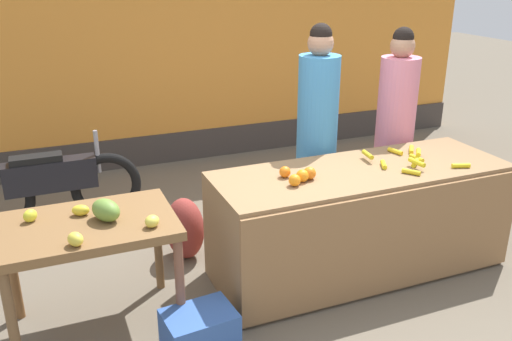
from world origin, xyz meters
name	(u,v)px	position (x,y,z in m)	size (l,w,h in m)	color
ground_plane	(299,280)	(0.00, 0.00, 0.00)	(24.00, 24.00, 0.00)	#665B4C
market_wall_back	(183,20)	(0.00, 3.11, 1.67)	(7.66, 0.23, 3.40)	orange
fruit_stall_counter	(360,221)	(0.50, -0.01, 0.42)	(2.27, 0.82, 0.85)	olive
side_table_wooden	(89,236)	(-1.50, 0.00, 0.68)	(1.08, 0.73, 0.78)	brown
banana_bunch_pile	(409,159)	(0.91, -0.01, 0.88)	(0.66, 0.57, 0.07)	gold
orange_pile	(299,175)	(-0.05, -0.04, 0.89)	(0.24, 0.26, 0.09)	orange
mango_papaya_pile	(100,214)	(-1.42, -0.04, 0.84)	(0.81, 0.55, 0.14)	yellow
vendor_woman_blue_shirt	(317,135)	(0.46, 0.65, 0.93)	(0.34, 0.34, 1.85)	#33333D
vendor_woman_pink_shirt	(395,129)	(1.24, 0.63, 0.90)	(0.34, 0.34, 1.79)	#33333D
parked_motorcycle	(52,186)	(-1.67, 1.69, 0.40)	(1.60, 0.18, 0.88)	black
produce_crate	(200,330)	(-0.94, -0.46, 0.13)	(0.44, 0.32, 0.26)	#3359A5
produce_sack	(185,228)	(-0.71, 0.68, 0.26)	(0.36, 0.30, 0.52)	maroon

